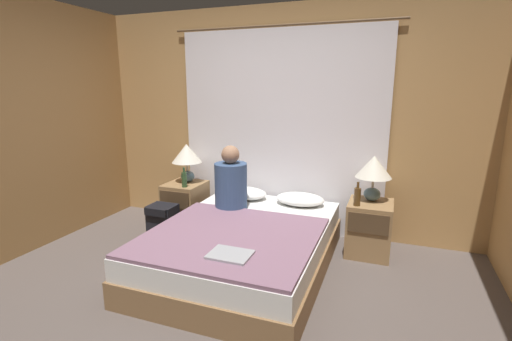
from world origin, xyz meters
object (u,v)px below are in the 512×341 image
bed (245,247)px  lamp_left (187,156)px  beer_bottle_on_left_stand (184,179)px  laptop_on_bed (230,255)px  pillow_left (244,193)px  person_left_in_bed (231,183)px  pillow_right (300,199)px  lamp_right (374,170)px  nightstand_left (186,205)px  backpack_on_floor (163,221)px  nightstand_right (369,228)px  beer_bottle_on_right_stand (357,196)px

bed → lamp_left: 1.46m
beer_bottle_on_left_stand → laptop_on_bed: (1.12, -1.22, -0.17)m
pillow_left → person_left_in_bed: 0.43m
pillow_right → bed: bearing=-112.5°
lamp_right → person_left_in_bed: (-1.36, -0.38, -0.16)m
lamp_right → beer_bottle_on_left_stand: (-2.01, -0.22, -0.22)m
nightstand_left → person_left_in_bed: (0.73, -0.30, 0.41)m
nightstand_left → beer_bottle_on_left_stand: beer_bottle_on_left_stand is taller
bed → lamp_left: size_ratio=4.40×
backpack_on_floor → bed: bearing=-13.4°
laptop_on_bed → backpack_on_floor: (-1.21, 0.91, -0.22)m
lamp_right → beer_bottle_on_left_stand: lamp_right is taller
lamp_left → beer_bottle_on_left_stand: size_ratio=2.00×
bed → nightstand_left: size_ratio=3.75×
nightstand_left → nightstand_right: bearing=0.0°
lamp_left → beer_bottle_on_left_stand: 0.32m
nightstand_left → laptop_on_bed: bearing=-48.6°
pillow_right → person_left_in_bed: bearing=-149.5°
nightstand_left → lamp_right: lamp_right is taller
bed → backpack_on_floor: bed is taller
beer_bottle_on_left_stand → beer_bottle_on_right_stand: beer_bottle_on_right_stand is taller
lamp_left → beer_bottle_on_left_stand: lamp_left is taller
pillow_right → beer_bottle_on_left_stand: bearing=-170.7°
bed → backpack_on_floor: (-1.05, 0.25, 0.02)m
beer_bottle_on_right_stand → laptop_on_bed: 1.46m
beer_bottle_on_right_stand → backpack_on_floor: 2.04m
lamp_right → pillow_left: 1.42m
bed → beer_bottle_on_left_stand: beer_bottle_on_left_stand is taller
pillow_left → laptop_on_bed: 1.51m
nightstand_left → pillow_right: (1.37, 0.07, 0.20)m
person_left_in_bed → beer_bottle_on_left_stand: (-0.65, 0.16, -0.06)m
lamp_left → person_left_in_bed: bearing=-27.4°
lamp_left → beer_bottle_on_left_stand: (0.09, -0.22, -0.22)m
pillow_left → backpack_on_floor: bearing=-144.3°
bed → pillow_right: (0.32, 0.78, 0.27)m
pillow_left → pillow_right: (0.64, 0.00, 0.00)m
beer_bottle_on_left_stand → beer_bottle_on_right_stand: (1.89, 0.00, 0.00)m
nightstand_left → lamp_right: size_ratio=1.17×
bed → beer_bottle_on_right_stand: (0.93, 0.57, 0.42)m
lamp_right → backpack_on_floor: size_ratio=1.13×
lamp_left → beer_bottle_on_right_stand: 2.00m
lamp_right → lamp_left: bearing=180.0°
pillow_left → beer_bottle_on_right_stand: beer_bottle_on_right_stand is taller
lamp_left → backpack_on_floor: bearing=-90.7°
laptop_on_bed → lamp_right: bearing=58.2°
beer_bottle_on_left_stand → lamp_right: bearing=6.1°
laptop_on_bed → nightstand_right: bearing=56.8°
person_left_in_bed → backpack_on_floor: size_ratio=1.64×
pillow_right → lamp_left: bearing=179.8°
pillow_left → laptop_on_bed: size_ratio=1.68×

